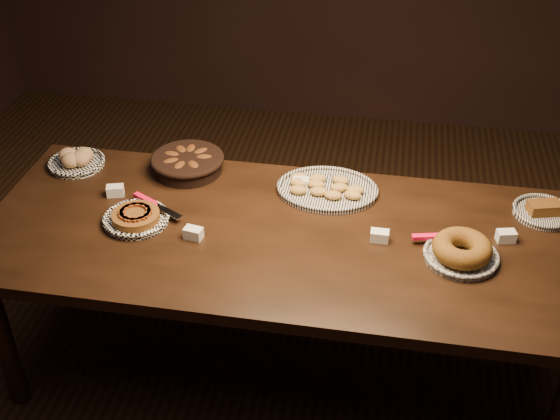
% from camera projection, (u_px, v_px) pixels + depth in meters
% --- Properties ---
extents(ground, '(5.00, 5.00, 0.00)m').
position_uv_depth(ground, '(283.00, 365.00, 3.18)').
color(ground, black).
rests_on(ground, ground).
extents(buffet_table, '(2.40, 1.00, 0.75)m').
position_uv_depth(buffet_table, '(283.00, 247.00, 2.79)').
color(buffet_table, black).
rests_on(buffet_table, ground).
extents(apple_tart_plate, '(0.32, 0.29, 0.05)m').
position_uv_depth(apple_tart_plate, '(136.00, 217.00, 2.80)').
color(apple_tart_plate, white).
rests_on(apple_tart_plate, buffet_table).
extents(madeleine_platter, '(0.43, 0.35, 0.05)m').
position_uv_depth(madeleine_platter, '(326.00, 188.00, 2.98)').
color(madeleine_platter, black).
rests_on(madeleine_platter, buffet_table).
extents(bundt_cake_plate, '(0.33, 0.29, 0.09)m').
position_uv_depth(bundt_cake_plate, '(461.00, 251.00, 2.59)').
color(bundt_cake_plate, black).
rests_on(bundt_cake_plate, buffet_table).
extents(croissant_basket, '(0.38, 0.38, 0.08)m').
position_uv_depth(croissant_basket, '(187.00, 162.00, 3.10)').
color(croissant_basket, black).
rests_on(croissant_basket, buffet_table).
extents(bread_roll_plate, '(0.25, 0.25, 0.08)m').
position_uv_depth(bread_roll_plate, '(76.00, 160.00, 3.15)').
color(bread_roll_plate, white).
rests_on(bread_roll_plate, buffet_table).
extents(loaf_plate, '(0.25, 0.25, 0.06)m').
position_uv_depth(loaf_plate, '(544.00, 211.00, 2.84)').
color(loaf_plate, black).
rests_on(loaf_plate, buffet_table).
extents(tent_cards, '(1.68, 0.49, 0.04)m').
position_uv_depth(tent_cards, '(296.00, 215.00, 2.81)').
color(tent_cards, white).
rests_on(tent_cards, buffet_table).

